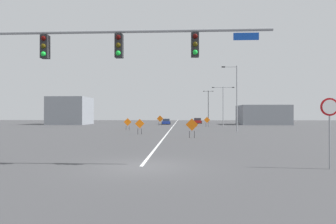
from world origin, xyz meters
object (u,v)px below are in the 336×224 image
object	(u,v)px
construction_sign_median_far	(140,125)
construction_sign_right_lane	(128,123)
street_lamp_far_left	(236,95)
construction_sign_left_shoulder	(192,126)
traffic_signal_assembly	(80,55)
street_lamp_mid_right	(208,104)
stop_sign	(330,119)
street_lamp_near_left	(223,102)
car_blue_far	(166,122)
car_red_approaching	(197,121)
construction_sign_median_near	(207,121)
construction_sign_left_lane	(160,119)

from	to	relation	value
construction_sign_median_far	construction_sign_right_lane	world-z (taller)	construction_sign_median_far
street_lamp_far_left	construction_sign_left_shoulder	size ratio (longest dim) A/B	4.65
traffic_signal_assembly	construction_sign_right_lane	bearing A→B (deg)	96.78
street_lamp_mid_right	construction_sign_right_lane	xyz separation A→B (m)	(-15.51, -41.56, -4.21)
traffic_signal_assembly	construction_sign_right_lane	world-z (taller)	traffic_signal_assembly
stop_sign	construction_sign_left_shoulder	distance (m)	16.54
stop_sign	street_lamp_near_left	size ratio (longest dim) A/B	0.39
car_blue_far	construction_sign_left_shoulder	bearing A→B (deg)	-83.03
street_lamp_near_left	construction_sign_right_lane	world-z (taller)	street_lamp_near_left
street_lamp_near_left	construction_sign_right_lane	xyz separation A→B (m)	(-15.95, -14.53, -3.56)
stop_sign	street_lamp_near_left	xyz separation A→B (m)	(1.72, 43.63, 2.55)
car_blue_far	car_red_approaching	bearing A→B (deg)	39.09
street_lamp_near_left	construction_sign_median_near	bearing A→B (deg)	-133.14
traffic_signal_assembly	car_red_approaching	bearing A→B (deg)	82.05
construction_sign_left_shoulder	construction_sign_right_lane	size ratio (longest dim) A/B	1.09
street_lamp_near_left	construction_sign_left_shoulder	distance (m)	29.05
street_lamp_mid_right	car_red_approaching	size ratio (longest dim) A/B	2.20
street_lamp_far_left	construction_sign_right_lane	xyz separation A→B (m)	(-15.27, 2.34, -3.81)
street_lamp_near_left	construction_sign_left_shoulder	xyz separation A→B (m)	(-7.00, -27.98, -3.45)
construction_sign_left_shoulder	construction_sign_median_far	world-z (taller)	construction_sign_left_shoulder
traffic_signal_assembly	construction_sign_left_lane	bearing A→B (deg)	90.01
street_lamp_mid_right	construction_sign_median_far	size ratio (longest dim) A/B	5.14
stop_sign	construction_sign_median_near	world-z (taller)	stop_sign
street_lamp_far_left	construction_sign_left_shoulder	distance (m)	13.31
construction_sign_right_lane	car_blue_far	bearing A→B (deg)	80.38
street_lamp_near_left	car_red_approaching	size ratio (longest dim) A/B	1.85
street_lamp_near_left	construction_sign_left_lane	xyz separation A→B (m)	(-12.51, 2.51, -3.33)
street_lamp_near_left	traffic_signal_assembly	bearing A→B (deg)	-106.06
street_lamp_mid_right	construction_sign_left_lane	distance (m)	27.62
construction_sign_left_lane	construction_sign_median_near	bearing A→B (deg)	-34.27
construction_sign_left_lane	street_lamp_mid_right	bearing A→B (deg)	63.78
street_lamp_far_left	construction_sign_left_lane	world-z (taller)	street_lamp_far_left
street_lamp_mid_right	construction_sign_right_lane	distance (m)	44.56
street_lamp_near_left	street_lamp_far_left	xyz separation A→B (m)	(-0.68, -16.87, 0.25)
street_lamp_far_left	car_red_approaching	bearing A→B (deg)	95.83
stop_sign	car_blue_far	xyz separation A→B (m)	(-9.99, 54.13, -1.51)
street_lamp_far_left	construction_sign_median_far	bearing A→B (deg)	-152.48
construction_sign_left_shoulder	street_lamp_near_left	bearing A→B (deg)	75.95
construction_sign_left_shoulder	street_lamp_mid_right	bearing A→B (deg)	83.19
construction_sign_right_lane	stop_sign	bearing A→B (deg)	-63.94
traffic_signal_assembly	construction_sign_left_shoulder	bearing A→B (deg)	70.42
construction_sign_left_shoulder	construction_sign_right_lane	world-z (taller)	construction_sign_left_shoulder
street_lamp_far_left	construction_sign_median_near	size ratio (longest dim) A/B	4.78
street_lamp_far_left	construction_sign_right_lane	distance (m)	15.91
street_lamp_far_left	construction_sign_left_shoulder	world-z (taller)	street_lamp_far_left
street_lamp_far_left	construction_sign_left_shoulder	xyz separation A→B (m)	(-6.32, -11.11, -3.70)
street_lamp_mid_right	car_red_approaching	xyz separation A→B (m)	(-3.67, -10.36, -4.67)
construction_sign_median_near	construction_sign_right_lane	xyz separation A→B (m)	(-12.51, -10.86, -0.09)
car_red_approaching	car_blue_far	distance (m)	9.79
car_red_approaching	car_blue_far	xyz separation A→B (m)	(-7.60, -6.17, -0.05)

